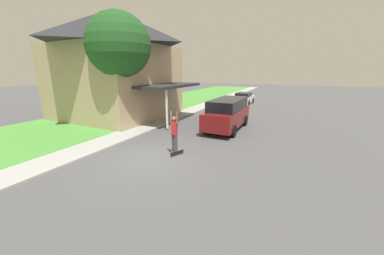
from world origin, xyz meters
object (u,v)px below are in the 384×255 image
at_px(suv_parked, 227,113).
at_px(skateboarder, 174,131).
at_px(skateboard, 177,153).
at_px(car_down_street, 244,98).
at_px(lawn_tree_near, 119,46).

height_order(suv_parked, skateboarder, skateboarder).
relative_size(skateboarder, skateboard, 2.60).
xyz_separation_m(suv_parked, car_down_street, (-1.68, 12.27, -0.47)).
bearing_deg(lawn_tree_near, skateboarder, -24.78).
relative_size(lawn_tree_near, car_down_street, 1.78).
xyz_separation_m(car_down_street, skateboard, (0.94, -18.01, -0.56)).
relative_size(lawn_tree_near, skateboarder, 3.97).
bearing_deg(car_down_street, skateboard, -87.01).
height_order(car_down_street, skateboard, car_down_street).
distance_m(lawn_tree_near, skateboarder, 7.43).
bearing_deg(car_down_street, suv_parked, -82.22).
xyz_separation_m(lawn_tree_near, skateboarder, (5.51, -2.54, -4.30)).
xyz_separation_m(skateboarder, skateboard, (0.10, 0.04, -1.14)).
bearing_deg(skateboarder, car_down_street, 92.67).
bearing_deg(suv_parked, skateboarder, -98.24).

